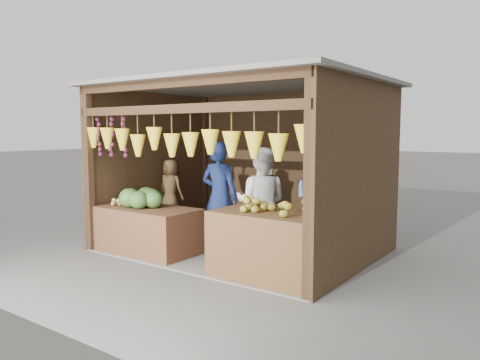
% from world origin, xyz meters
% --- Properties ---
extents(ground, '(80.00, 80.00, 0.00)m').
position_xyz_m(ground, '(0.00, 0.00, 0.00)').
color(ground, '#514F49').
rests_on(ground, ground).
extents(stall_structure, '(4.30, 3.30, 2.66)m').
position_xyz_m(stall_structure, '(-0.03, -0.04, 1.67)').
color(stall_structure, slate).
rests_on(stall_structure, ground).
extents(back_shelf, '(1.25, 0.32, 1.32)m').
position_xyz_m(back_shelf, '(1.05, 1.28, 0.87)').
color(back_shelf, '#382314').
rests_on(back_shelf, ground).
extents(counter_left, '(1.64, 0.85, 0.72)m').
position_xyz_m(counter_left, '(-1.10, -1.01, 0.36)').
color(counter_left, '#522E1B').
rests_on(counter_left, ground).
extents(counter_right, '(1.53, 0.85, 0.88)m').
position_xyz_m(counter_right, '(1.21, -1.04, 0.44)').
color(counter_right, '#51371B').
rests_on(counter_right, ground).
extents(stool, '(0.35, 0.35, 0.33)m').
position_xyz_m(stool, '(-1.65, 0.10, 0.17)').
color(stool, black).
rests_on(stool, ground).
extents(man_standing, '(0.68, 0.49, 1.75)m').
position_xyz_m(man_standing, '(-0.25, -0.25, 0.87)').
color(man_standing, navy).
rests_on(man_standing, ground).
extents(woman_standing, '(0.98, 0.87, 1.67)m').
position_xyz_m(woman_standing, '(0.48, -0.16, 0.83)').
color(woman_standing, white).
rests_on(woman_standing, ground).
extents(vendor_seated, '(0.53, 0.35, 1.08)m').
position_xyz_m(vendor_seated, '(-1.65, 0.10, 0.87)').
color(vendor_seated, brown).
rests_on(vendor_seated, stool).
extents(melon_pile, '(1.00, 0.50, 0.32)m').
position_xyz_m(melon_pile, '(-1.20, -1.00, 0.88)').
color(melon_pile, '#144D15').
rests_on(melon_pile, counter_left).
extents(tanfruit_pile, '(0.34, 0.40, 0.13)m').
position_xyz_m(tanfruit_pile, '(-1.68, -1.07, 0.78)').
color(tanfruit_pile, tan).
rests_on(tanfruit_pile, counter_left).
extents(mango_pile, '(1.40, 0.64, 0.22)m').
position_xyz_m(mango_pile, '(1.31, -1.01, 0.99)').
color(mango_pile, '#B26D17').
rests_on(mango_pile, counter_right).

